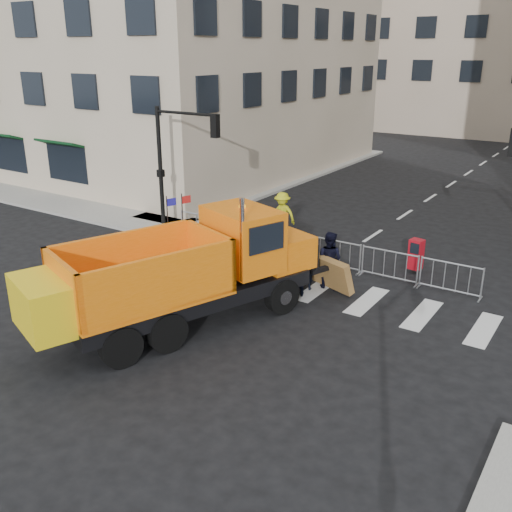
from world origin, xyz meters
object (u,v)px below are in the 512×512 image
Objects in this scene: plow_truck at (181,271)px; newspaper_box at (416,254)px; cop_a at (306,265)px; cop_c at (299,272)px; worker at (282,214)px; cop_b at (329,260)px.

plow_truck is 9.24× the size of newspaper_box.
cop_c is (0.10, -0.63, -0.01)m from cop_a.
plow_truck is 5.41× the size of worker.
worker reaches higher than cop_a.
cop_c is (-0.46, -1.20, -0.14)m from cop_b.
worker is 1.71× the size of newspaper_box.
cop_b is at bearing -4.57° from plow_truck.
cop_b is 5.35m from worker.
cop_b is at bearing -141.37° from cop_c.
newspaper_box is at bearing -151.48° from cop_c.
newspaper_box is (2.02, 2.93, -0.28)m from cop_b.
plow_truck is 8.96m from newspaper_box.
cop_b is at bearing -148.86° from cop_a.
plow_truck is 4.72m from cop_a.
plow_truck reaches higher than cop_b.
cop_b is 1.04× the size of worker.
newspaper_box is at bearing -140.99° from cop_a.
plow_truck reaches higher than cop_a.
newspaper_box is at bearing -8.62° from plow_truck.
cop_c is 1.53× the size of newspaper_box.
cop_b is 1.29m from cop_c.
cop_a is 1.56× the size of newspaper_box.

